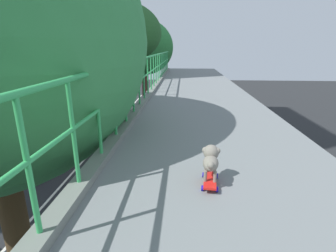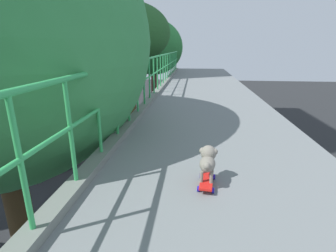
# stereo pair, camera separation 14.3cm
# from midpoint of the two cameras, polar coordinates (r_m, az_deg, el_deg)

# --- Properties ---
(city_bus) EXTENTS (2.66, 10.53, 3.45)m
(city_bus) POSITION_cam_midpoint_polar(r_m,az_deg,el_deg) (21.36, -18.50, 1.67)
(city_bus) COLOR white
(city_bus) RESTS_ON ground
(roadside_tree_far) EXTENTS (4.64, 4.64, 9.87)m
(roadside_tree_far) POSITION_cam_midpoint_polar(r_m,az_deg,el_deg) (15.50, -8.33, 19.84)
(roadside_tree_far) COLOR brown
(roadside_tree_far) RESTS_ON ground
(roadside_tree_farthest) EXTENTS (5.18, 5.18, 9.76)m
(roadside_tree_farthest) POSITION_cam_midpoint_polar(r_m,az_deg,el_deg) (23.49, -3.12, 17.18)
(roadside_tree_farthest) COLOR brown
(roadside_tree_farthest) RESTS_ON ground
(toy_skateboard) EXTENTS (0.21, 0.46, 0.08)m
(toy_skateboard) POSITION_cam_midpoint_polar(r_m,az_deg,el_deg) (2.87, 10.18, -11.89)
(toy_skateboard) COLOR red
(toy_skateboard) RESTS_ON overpass_deck
(small_dog) EXTENTS (0.21, 0.42, 0.33)m
(small_dog) POSITION_cam_midpoint_polar(r_m,az_deg,el_deg) (2.83, 10.43, -7.42)
(small_dog) COLOR gray
(small_dog) RESTS_ON toy_skateboard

